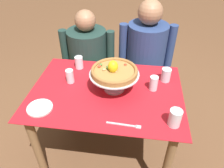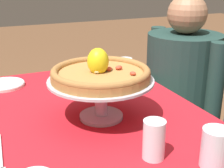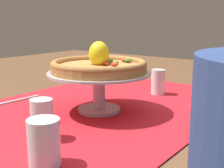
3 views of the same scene
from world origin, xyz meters
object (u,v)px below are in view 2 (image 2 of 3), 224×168
object	(u,v)px
diner_left	(180,104)
pizza_stand	(101,90)
dinner_fork	(0,156)
pizza	(101,72)
water_glass_back_right	(215,151)
water_glass_side_left	(81,75)
side_plate	(5,84)
water_glass_side_right	(154,142)
water_glass_back_left	(125,70)

from	to	relation	value
diner_left	pizza_stand	bearing A→B (deg)	-59.84
dinner_fork	pizza	bearing A→B (deg)	108.69
water_glass_back_right	water_glass_side_left	world-z (taller)	water_glass_side_left
water_glass_side_left	dinner_fork	size ratio (longest dim) A/B	0.50
side_plate	diner_left	bearing A→B (deg)	81.85
pizza_stand	water_glass_back_right	distance (m)	0.42
water_glass_side_right	side_plate	size ratio (longest dim) A/B	0.64
side_plate	diner_left	xyz separation A→B (m)	(0.12, 0.87, -0.20)
water_glass_back_right	side_plate	world-z (taller)	water_glass_back_right
water_glass_side_right	dinner_fork	distance (m)	0.43
water_glass_back_right	side_plate	bearing A→B (deg)	-152.68
dinner_fork	water_glass_back_left	bearing A→B (deg)	126.90
pizza_stand	water_glass_back_left	distance (m)	0.42
water_glass_back_left	side_plate	distance (m)	0.55
pizza_stand	side_plate	world-z (taller)	pizza_stand
pizza	dinner_fork	size ratio (longest dim) A/B	1.53
pizza	water_glass_back_right	distance (m)	0.44
water_glass_side_right	water_glass_back_left	size ratio (longest dim) A/B	1.06
water_glass_side_right	dinner_fork	size ratio (longest dim) A/B	0.51
pizza_stand	dinner_fork	distance (m)	0.38
water_glass_side_left	water_glass_back_left	world-z (taller)	water_glass_side_left
pizza_stand	pizza	size ratio (longest dim) A/B	1.08
water_glass_back_right	water_glass_side_right	distance (m)	0.16
pizza_stand	dinner_fork	size ratio (longest dim) A/B	1.65
water_glass_back_left	dinner_fork	xyz separation A→B (m)	(0.45, -0.60, -0.04)
side_plate	diner_left	distance (m)	0.90
water_glass_back_right	diner_left	distance (m)	0.88
water_glass_side_right	side_plate	world-z (taller)	water_glass_side_right
water_glass_side_right	water_glass_back_left	distance (m)	0.66
pizza	diner_left	xyz separation A→B (m)	(-0.34, 0.59, -0.36)
side_plate	pizza_stand	bearing A→B (deg)	30.68
water_glass_back_right	water_glass_side_left	size ratio (longest dim) A/B	0.98
pizza	water_glass_back_left	xyz separation A→B (m)	(-0.33, 0.25, -0.12)
side_plate	water_glass_back_right	bearing A→B (deg)	27.32
side_plate	water_glass_back_left	bearing A→B (deg)	75.83
water_glass_side_left	side_plate	world-z (taller)	water_glass_side_left
pizza_stand	water_glass_side_right	xyz separation A→B (m)	(0.29, 0.04, -0.06)
water_glass_back_left	dinner_fork	world-z (taller)	water_glass_back_left
pizza	water_glass_back_left	bearing A→B (deg)	142.82
water_glass_back_left	diner_left	distance (m)	0.42
water_glass_back_left	pizza	bearing A→B (deg)	-37.18
water_glass_back_right	pizza	bearing A→B (deg)	-157.10
pizza_stand	water_glass_back_left	size ratio (longest dim) A/B	3.44
water_glass_side_right	diner_left	world-z (taller)	diner_left
water_glass_side_left	diner_left	distance (m)	0.60
water_glass_side_right	diner_left	bearing A→B (deg)	138.82
water_glass_side_right	pizza	bearing A→B (deg)	-172.37
water_glass_back_right	pizza_stand	bearing A→B (deg)	-157.05
water_glass_back_right	side_plate	size ratio (longest dim) A/B	0.62
water_glass_side_left	dinner_fork	bearing A→B (deg)	-39.91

